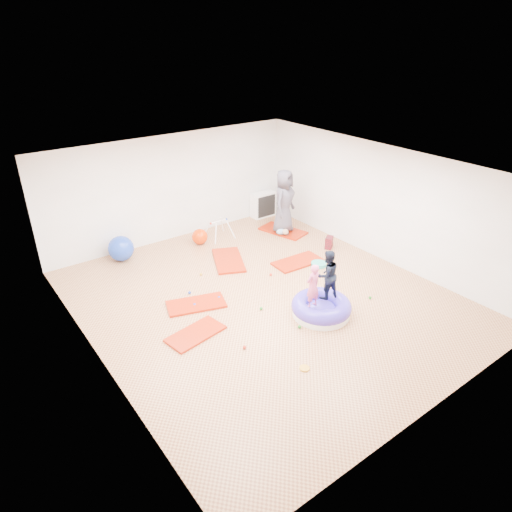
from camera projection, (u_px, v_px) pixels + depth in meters
room at (265, 239)px, 9.10m from camera, size 7.01×8.01×2.81m
gym_mat_front_left at (196, 334)px, 8.58m from camera, size 1.18×0.73×0.05m
gym_mat_mid_left at (196, 304)px, 9.49m from camera, size 1.32×0.94×0.05m
gym_mat_center_back at (228, 260)px, 11.27m from camera, size 1.17×1.49×0.06m
gym_mat_right at (298, 262)px, 11.19m from camera, size 1.25×0.68×0.05m
gym_mat_rear_right at (283, 231)px, 12.89m from camera, size 0.97×1.42×0.05m
inflatable_cushion at (321, 308)px, 9.14m from camera, size 1.21×1.21×0.38m
child_pink at (313, 284)px, 8.69m from camera, size 0.35×0.24×0.92m
child_navy at (327, 273)px, 8.97m from camera, size 0.55×0.46×1.04m
adult_caregiver at (284, 201)px, 12.40m from camera, size 1.02×0.89×1.77m
infant at (283, 231)px, 12.56m from camera, size 0.34×0.35×0.20m
ball_pit_balls at (256, 301)px, 9.59m from camera, size 3.21×3.10×0.07m
exercise_ball_blue at (121, 248)px, 11.21m from camera, size 0.63×0.63×0.63m
exercise_ball_orange at (200, 237)px, 12.10m from camera, size 0.42×0.42×0.42m
infant_play_gym at (219, 227)px, 12.35m from camera, size 0.68×0.64×0.52m
cube_shelf at (263, 205)px, 13.80m from camera, size 0.74×0.37×0.74m
balance_disc at (319, 264)px, 11.05m from camera, size 0.37×0.37×0.08m
backpack at (329, 242)px, 11.89m from camera, size 0.32×0.28×0.31m
yellow_toy at (304, 368)px, 7.73m from camera, size 0.18×0.18×0.03m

